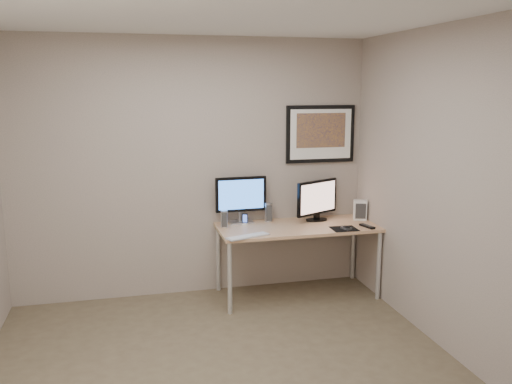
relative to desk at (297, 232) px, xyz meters
The scene contains 14 objects.
floor 1.81m from the desk, 126.53° to the right, with size 3.60×3.60×0.00m, color brown.
room 1.66m from the desk, 137.99° to the right, with size 3.60×3.60×3.60m.
desk is the anchor object (origin of this frame).
framed_art 1.07m from the desk, 43.46° to the left, with size 0.75×0.04×0.60m.
monitor_large 0.67m from the desk, 154.25° to the left, with size 0.53×0.18×0.48m.
monitor_tv 0.42m from the desk, 30.38° to the left, with size 0.51×0.27×0.43m.
speaker_left 0.75m from the desk, behind, with size 0.07×0.07×0.17m, color silver.
speaker_right 0.38m from the desk, 134.37° to the left, with size 0.08×0.08×0.20m, color silver.
phone_dock 0.55m from the desk, 160.29° to the left, with size 0.05×0.05×0.12m, color black.
keyboard 0.65m from the desk, 153.88° to the right, with size 0.42×0.11×0.01m, color silver.
mousepad 0.48m from the desk, 29.18° to the right, with size 0.25×0.22×0.00m, color black.
mouse 0.50m from the desk, 30.71° to the right, with size 0.06×0.10×0.03m, color black.
remote 0.70m from the desk, 18.54° to the right, with size 0.05×0.19×0.02m, color black.
fan_unit 0.75m from the desk, ahead, with size 0.13×0.10×0.21m, color white.
Camera 1 is at (-0.68, -3.69, 2.11)m, focal length 38.00 mm.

